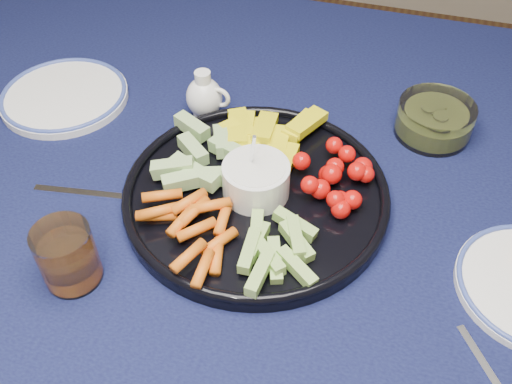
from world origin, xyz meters
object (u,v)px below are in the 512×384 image
(pickle_bowl, at_px, (434,121))
(side_plate_extra, at_px, (64,95))
(dining_table, at_px, (326,215))
(creamer_pitcher, at_px, (205,97))
(crudite_platter, at_px, (254,189))
(juice_tumbler, at_px, (68,259))

(pickle_bowl, relative_size, side_plate_extra, 0.56)
(dining_table, height_order, creamer_pitcher, creamer_pitcher)
(pickle_bowl, bearing_deg, crudite_platter, -135.91)
(dining_table, distance_m, juice_tumbler, 0.41)
(dining_table, xyz_separation_m, side_plate_extra, (-0.49, 0.06, 0.10))
(crudite_platter, bearing_deg, creamer_pitcher, 128.98)
(dining_table, distance_m, creamer_pitcher, 0.28)
(dining_table, relative_size, pickle_bowl, 13.64)
(creamer_pitcher, bearing_deg, crudite_platter, -51.02)
(side_plate_extra, bearing_deg, dining_table, -6.64)
(creamer_pitcher, relative_size, side_plate_extra, 0.39)
(creamer_pitcher, xyz_separation_m, side_plate_extra, (-0.25, -0.03, -0.03))
(crudite_platter, height_order, juice_tumbler, crudite_platter)
(creamer_pitcher, height_order, pickle_bowl, creamer_pitcher)
(pickle_bowl, bearing_deg, side_plate_extra, -171.61)
(juice_tumbler, relative_size, side_plate_extra, 0.40)
(dining_table, xyz_separation_m, juice_tumbler, (-0.28, -0.28, 0.13))
(dining_table, relative_size, crudite_platter, 4.34)
(pickle_bowl, bearing_deg, dining_table, -132.63)
(crudite_platter, distance_m, pickle_bowl, 0.33)
(pickle_bowl, bearing_deg, juice_tumbler, -134.60)
(dining_table, relative_size, side_plate_extra, 7.60)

